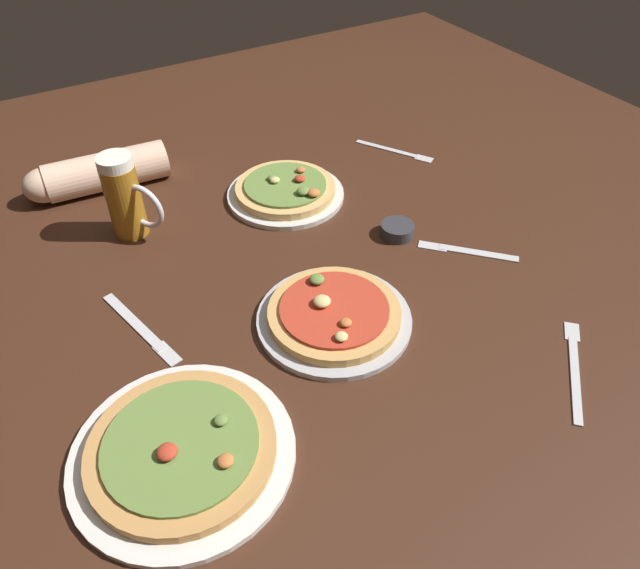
# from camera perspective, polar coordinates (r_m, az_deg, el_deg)

# --- Properties ---
(ground_plane) EXTENTS (2.40, 2.40, 0.03)m
(ground_plane) POSITION_cam_1_polar(r_m,az_deg,el_deg) (1.14, 0.00, -1.31)
(ground_plane) COLOR #3D2114
(pizza_plate_near) EXTENTS (0.28, 0.28, 0.05)m
(pizza_plate_near) POSITION_cam_1_polar(r_m,az_deg,el_deg) (1.06, 1.36, -2.97)
(pizza_plate_near) COLOR #B2B2B7
(pizza_plate_near) RESTS_ON ground_plane
(pizza_plate_far) EXTENTS (0.27, 0.27, 0.05)m
(pizza_plate_far) POSITION_cam_1_polar(r_m,az_deg,el_deg) (1.38, -3.30, 8.97)
(pizza_plate_far) COLOR silver
(pizza_plate_far) RESTS_ON ground_plane
(pizza_plate_side) EXTENTS (0.33, 0.33, 0.05)m
(pizza_plate_side) POSITION_cam_1_polar(r_m,az_deg,el_deg) (0.91, -13.07, -15.21)
(pizza_plate_side) COLOR silver
(pizza_plate_side) RESTS_ON ground_plane
(beer_mug_dark) EXTENTS (0.09, 0.12, 0.18)m
(beer_mug_dark) POSITION_cam_1_polar(r_m,az_deg,el_deg) (1.29, -18.15, 7.95)
(beer_mug_dark) COLOR #9E6619
(beer_mug_dark) RESTS_ON ground_plane
(ramekin_sauce) EXTENTS (0.07, 0.07, 0.03)m
(ramekin_sauce) POSITION_cam_1_polar(r_m,az_deg,el_deg) (1.27, 7.44, 5.21)
(ramekin_sauce) COLOR #333338
(ramekin_sauce) RESTS_ON ground_plane
(fork_left) EXTENTS (0.12, 0.19, 0.01)m
(fork_left) POSITION_cam_1_polar(r_m,az_deg,el_deg) (1.58, 7.29, 12.62)
(fork_left) COLOR silver
(fork_left) RESTS_ON ground_plane
(knife_right) EXTENTS (0.07, 0.23, 0.01)m
(knife_right) POSITION_cam_1_polar(r_m,az_deg,el_deg) (1.11, -16.81, -4.03)
(knife_right) COLOR silver
(knife_right) RESTS_ON ground_plane
(fork_spare) EXTENTS (0.18, 0.17, 0.01)m
(fork_spare) POSITION_cam_1_polar(r_m,az_deg,el_deg) (1.09, 23.25, -7.26)
(fork_spare) COLOR silver
(fork_spare) RESTS_ON ground_plane
(knife_spare) EXTENTS (0.16, 0.16, 0.01)m
(knife_spare) POSITION_cam_1_polar(r_m,az_deg,el_deg) (1.26, 13.90, 3.18)
(knife_spare) COLOR silver
(knife_spare) RESTS_ON ground_plane
(diner_arm) EXTENTS (0.33, 0.11, 0.09)m
(diner_arm) POSITION_cam_1_polar(r_m,az_deg,el_deg) (1.49, -20.92, 9.87)
(diner_arm) COLOR beige
(diner_arm) RESTS_ON ground_plane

